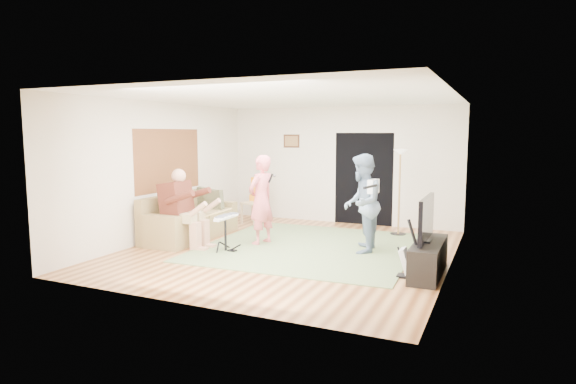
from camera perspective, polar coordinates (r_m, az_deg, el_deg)
The scene contains 19 objects.
floor at distance 8.68m, azimuth 0.04°, elevation -6.95°, with size 6.00×6.00×0.00m, color brown.
walls at distance 8.46m, azimuth 0.04°, elevation 1.96°, with size 5.50×6.00×2.70m, color beige, non-canonical shape.
ceiling at distance 8.45m, azimuth 0.05°, elevation 11.12°, with size 6.00×6.00×0.00m, color white.
window_blinds at distance 10.04m, azimuth -13.97°, elevation 3.69°, with size 2.05×2.05×0.00m, color brown.
doorway at distance 11.11m, azimuth 8.95°, elevation 1.53°, with size 2.10×2.10×0.00m, color black.
picture_frame at distance 11.67m, azimuth 0.42°, elevation 6.05°, with size 0.42×0.03×0.32m, color #3F2314.
area_rug at distance 8.95m, azimuth 2.49°, elevation -6.48°, with size 3.70×3.78×0.02m, color #627648.
sofa at distance 9.88m, azimuth -11.89°, elevation -3.65°, with size 0.90×2.18×0.88m.
drummer at distance 9.06m, azimuth -12.10°, elevation -2.88°, with size 0.94×0.53×1.44m.
drum_kit at distance 8.64m, azimuth -7.42°, elevation -5.10°, with size 0.36×0.65×0.67m.
singer at distance 9.05m, azimuth -3.20°, elevation -0.94°, with size 0.62×0.40×1.69m, color #E06169.
microphone at distance 8.91m, azimuth -2.07°, elevation 1.63°, with size 0.06×0.06×0.24m, color black, non-canonical shape.
guitarist at distance 8.51m, azimuth 8.74°, elevation -1.36°, with size 0.84×0.66×1.74m, color #6D85A0.
guitar_held at distance 8.42m, azimuth 10.09°, elevation 0.67°, with size 0.12×0.60×0.26m, color white, non-canonical shape.
guitar_spare at distance 7.26m, azimuth 13.86°, elevation -7.92°, with size 0.31×0.28×0.87m.
torchiere_lamp at distance 10.07m, azimuth 13.10°, elevation 1.80°, with size 0.32×0.32×1.77m.
dining_chair at distance 11.23m, azimuth -4.02°, elevation -1.80°, with size 0.54×0.56×1.06m.
tv_cabinet at distance 7.47m, azimuth 16.30°, elevation -7.58°, with size 0.40×1.40×0.50m, color black.
television at distance 7.35m, azimuth 16.08°, elevation -3.01°, with size 0.06×1.15×0.64m, color black.
Camera 1 is at (3.43, -7.69, 2.09)m, focal length 30.00 mm.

